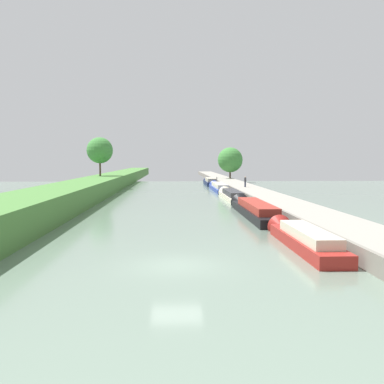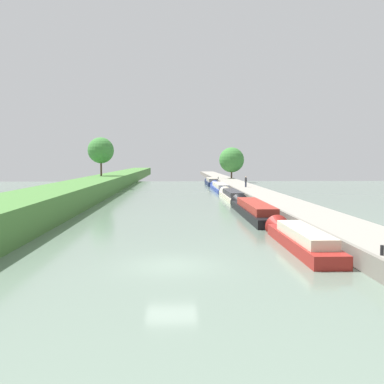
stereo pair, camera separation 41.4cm
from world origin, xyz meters
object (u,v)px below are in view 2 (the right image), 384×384
narrowboat_cream (231,195)px  mooring_bollard_far (218,178)px  person_walking (246,181)px  mooring_bollard_near (382,250)px  narrowboat_red (298,238)px  narrowboat_black (252,209)px  narrowboat_blue (219,187)px  narrowboat_navy (211,182)px

narrowboat_cream → mooring_bollard_far: bearing=87.1°
person_walking → mooring_bollard_near: size_ratio=3.69×
person_walking → mooring_bollard_near: bearing=-92.0°
narrowboat_red → mooring_bollard_far: size_ratio=24.28×
narrowboat_black → mooring_bollard_near: bearing=-84.5°
narrowboat_cream → mooring_bollard_near: 37.26m
narrowboat_blue → mooring_bollard_near: 52.39m
narrowboat_navy → person_walking: (3.49, -21.73, 1.23)m
narrowboat_blue → person_walking: size_ratio=9.96×
narrowboat_navy → narrowboat_cream: bearing=-89.9°
mooring_bollard_near → mooring_bollard_far: bearing=90.0°
narrowboat_red → narrowboat_black: narrowboat_black is taller
narrowboat_cream → mooring_bollard_near: bearing=-87.2°
narrowboat_red → mooring_bollard_near: bearing=-74.5°
narrowboat_cream → mooring_bollard_near: (1.83, -37.21, 0.70)m
narrowboat_cream → mooring_bollard_far: size_ratio=30.54×
person_walking → mooring_bollard_near: person_walking is taller
narrowboat_blue → mooring_bollard_near: (1.83, -52.35, 0.66)m
narrowboat_cream → narrowboat_blue: 15.15m
person_walking → narrowboat_blue: bearing=119.2°
narrowboat_red → mooring_bollard_near: mooring_bollard_near is taller
narrowboat_blue → narrowboat_cream: bearing=-90.0°
narrowboat_red → narrowboat_blue: 45.85m
narrowboat_cream → narrowboat_blue: bearing=90.0°
narrowboat_red → narrowboat_navy: size_ratio=0.89×
narrowboat_red → narrowboat_black: bearing=90.8°
narrowboat_cream → person_walking: (3.45, 8.99, 1.34)m
narrowboat_blue → mooring_bollard_far: (1.83, 20.46, 0.66)m
narrowboat_black → narrowboat_navy: size_ratio=1.33×
narrowboat_black → narrowboat_navy: narrowboat_navy is taller
narrowboat_navy → mooring_bollard_near: (1.88, -67.93, 0.58)m
narrowboat_black → narrowboat_blue: narrowboat_black is taller
narrowboat_black → narrowboat_navy: 47.25m
narrowboat_blue → person_walking: bearing=-60.8°
mooring_bollard_near → person_walking: bearing=88.0°
narrowboat_red → narrowboat_blue: size_ratio=0.66×
narrowboat_navy → narrowboat_black: bearing=-90.1°
narrowboat_cream → narrowboat_navy: 30.72m
narrowboat_black → person_walking: 25.80m
narrowboat_red → mooring_bollard_near: (1.80, -6.51, 0.66)m
narrowboat_cream → narrowboat_blue: size_ratio=0.83×
narrowboat_navy → narrowboat_red: bearing=-89.9°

